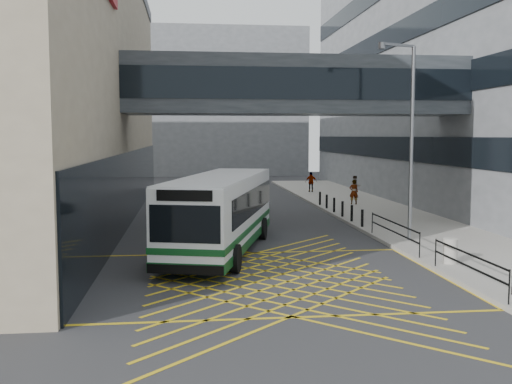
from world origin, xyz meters
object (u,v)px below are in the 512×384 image
object	(u,v)px
car_dark	(236,203)
pedestrian_b	(355,187)
litter_bin	(450,251)
car_silver	(225,202)
pedestrian_a	(354,192)
bus	(222,211)
car_white	(182,237)
street_lamp	(408,130)
pedestrian_c	(311,182)

from	to	relation	value
car_dark	pedestrian_b	bearing A→B (deg)	-147.16
litter_bin	car_silver	bearing A→B (deg)	113.17
car_silver	pedestrian_a	distance (m)	9.27
bus	car_dark	distance (m)	11.90
pedestrian_a	pedestrian_b	world-z (taller)	pedestrian_a
bus	car_silver	distance (m)	12.97
car_dark	bus	bearing A→B (deg)	77.61
litter_bin	pedestrian_a	size ratio (longest dim) A/B	0.55
car_white	pedestrian_b	world-z (taller)	pedestrian_b
car_silver	litter_bin	xyz separation A→B (m)	(7.25, -16.95, -0.02)
litter_bin	street_lamp	bearing A→B (deg)	88.23
litter_bin	car_white	bearing A→B (deg)	161.33
pedestrian_b	bus	bearing A→B (deg)	-126.33
pedestrian_a	pedestrian_c	world-z (taller)	pedestrian_a
litter_bin	pedestrian_b	xyz separation A→B (m)	(3.08, 23.39, 0.37)
car_white	pedestrian_a	xyz separation A→B (m)	(11.65, 15.79, 0.23)
pedestrian_b	pedestrian_c	xyz separation A→B (m)	(-2.37, 5.07, 0.01)
car_silver	pedestrian_b	distance (m)	12.18
bus	pedestrian_b	size ratio (longest dim) A/B	7.04
pedestrian_c	pedestrian_a	bearing A→B (deg)	101.96
pedestrian_a	pedestrian_c	xyz separation A→B (m)	(-1.04, 9.32, -0.01)
car_silver	pedestrian_b	xyz separation A→B (m)	(10.33, 6.44, 0.36)
bus	litter_bin	distance (m)	9.24
litter_bin	pedestrian_a	world-z (taller)	pedestrian_a
bus	car_dark	world-z (taller)	bus
car_silver	litter_bin	bearing A→B (deg)	88.42
pedestrian_b	car_silver	bearing A→B (deg)	-154.08
car_white	car_silver	size ratio (longest dim) A/B	1.19
bus	car_dark	xyz separation A→B (m)	(1.53, 11.75, -1.00)
pedestrian_a	pedestrian_b	xyz separation A→B (m)	(1.33, 4.26, -0.01)
car_silver	pedestrian_c	xyz separation A→B (m)	(7.96, 11.51, 0.36)
car_silver	litter_bin	size ratio (longest dim) A/B	4.43
car_white	street_lamp	bearing A→B (deg)	-157.36
litter_bin	pedestrian_b	bearing A→B (deg)	82.50
pedestrian_a	pedestrian_c	size ratio (longest dim) A/B	1.01
car_silver	litter_bin	world-z (taller)	car_silver
bus	pedestrian_b	bearing A→B (deg)	74.86
pedestrian_c	bus	bearing A→B (deg)	75.48
pedestrian_c	litter_bin	bearing A→B (deg)	94.16
pedestrian_a	pedestrian_b	distance (m)	4.46
bus	litter_bin	world-z (taller)	bus
bus	pedestrian_c	distance (m)	25.99
car_silver	pedestrian_c	world-z (taller)	pedestrian_c
car_dark	pedestrian_a	distance (m)	9.07
car_white	car_silver	distance (m)	13.86
bus	street_lamp	distance (m)	9.08
car_white	pedestrian_c	world-z (taller)	pedestrian_c
bus	car_white	xyz separation A→B (m)	(-1.67, -0.72, -0.94)
street_lamp	litter_bin	xyz separation A→B (m)	(-0.15, -4.91, -4.49)
litter_bin	pedestrian_b	size ratio (longest dim) A/B	0.55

